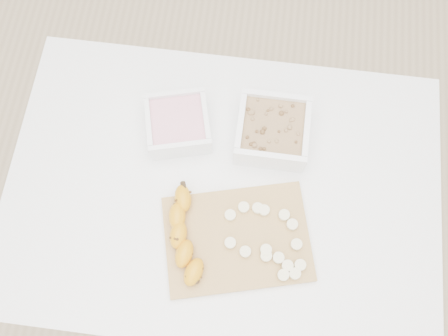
# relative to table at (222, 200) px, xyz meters

# --- Properties ---
(ground) EXTENTS (3.50, 3.50, 0.00)m
(ground) POSITION_rel_table_xyz_m (0.00, 0.00, -0.65)
(ground) COLOR #C6AD89
(ground) RESTS_ON ground
(table) EXTENTS (1.00, 0.70, 0.75)m
(table) POSITION_rel_table_xyz_m (0.00, 0.00, 0.00)
(table) COLOR white
(table) RESTS_ON ground
(bowl_yogurt) EXTENTS (0.17, 0.17, 0.07)m
(bowl_yogurt) POSITION_rel_table_xyz_m (-0.12, 0.13, 0.13)
(bowl_yogurt) COLOR white
(bowl_yogurt) RESTS_ON table
(bowl_granola) EXTENTS (0.16, 0.16, 0.08)m
(bowl_granola) POSITION_rel_table_xyz_m (0.10, 0.14, 0.13)
(bowl_granola) COLOR white
(bowl_granola) RESTS_ON table
(cutting_board) EXTENTS (0.36, 0.30, 0.01)m
(cutting_board) POSITION_rel_table_xyz_m (0.05, -0.11, 0.10)
(cutting_board) COLOR tan
(cutting_board) RESTS_ON table
(banana) EXTENTS (0.08, 0.22, 0.04)m
(banana) POSITION_rel_table_xyz_m (-0.06, -0.13, 0.13)
(banana) COLOR orange
(banana) RESTS_ON cutting_board
(banana_slices) EXTENTS (0.19, 0.16, 0.02)m
(banana_slices) POSITION_rel_table_xyz_m (0.12, -0.11, 0.12)
(banana_slices) COLOR #F6ECB9
(banana_slices) RESTS_ON cutting_board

